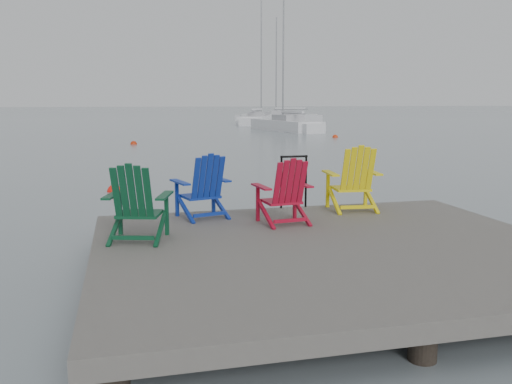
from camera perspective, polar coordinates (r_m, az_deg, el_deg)
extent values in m
plane|color=gray|center=(7.17, 7.98, -9.36)|extent=(400.00, 400.00, 0.00)
cube|color=#2D2B28|center=(7.05, 8.06, -6.28)|extent=(6.00, 5.00, 0.20)
cylinder|color=black|center=(8.89, -14.21, -7.83)|extent=(0.26, 0.26, 1.20)
cylinder|color=black|center=(9.24, 2.88, -6.86)|extent=(0.26, 0.26, 1.20)
cylinder|color=black|center=(10.32, 17.48, -5.55)|extent=(0.26, 0.26, 1.20)
cylinder|color=black|center=(9.21, 2.68, 1.06)|extent=(0.04, 0.04, 0.90)
cylinder|color=black|center=(9.35, 5.27, 1.15)|extent=(0.04, 0.04, 0.90)
cylinder|color=black|center=(9.22, 4.02, 3.75)|extent=(0.48, 0.04, 0.04)
cylinder|color=black|center=(9.26, 4.00, 1.72)|extent=(0.44, 0.03, 0.03)
cube|color=#0B4025|center=(7.35, -12.16, -2.28)|extent=(0.65, 0.61, 0.04)
cube|color=#0B4025|center=(7.64, -14.12, -2.26)|extent=(0.06, 0.06, 0.57)
cube|color=#0B4025|center=(7.48, -9.38, -2.34)|extent=(0.06, 0.06, 0.57)
cube|color=#0B4025|center=(7.38, -14.88, -0.32)|extent=(0.29, 0.63, 0.03)
cube|color=#0B4025|center=(7.21, -9.60, -0.36)|extent=(0.29, 0.63, 0.03)
cube|color=#0B4025|center=(6.98, -12.92, -0.09)|extent=(0.56, 0.39, 0.70)
cube|color=navy|center=(8.60, -5.90, -0.44)|extent=(0.64, 0.60, 0.04)
cube|color=navy|center=(8.67, -8.32, -0.70)|extent=(0.06, 0.06, 0.56)
cube|color=navy|center=(8.91, -4.51, -0.36)|extent=(0.06, 0.06, 0.56)
cube|color=navy|center=(8.41, -8.01, 1.03)|extent=(0.27, 0.62, 0.03)
cube|color=navy|center=(8.68, -3.80, 1.36)|extent=(0.27, 0.62, 0.03)
cube|color=navy|center=(8.25, -5.06, 1.51)|extent=(0.54, 0.38, 0.69)
cube|color=#A70C24|center=(8.17, 2.68, -0.99)|extent=(0.57, 0.52, 0.04)
cube|color=#A70C24|center=(8.24, 0.19, -1.19)|extent=(0.05, 0.05, 0.55)
cube|color=#A70C24|center=(8.47, 4.10, -0.92)|extent=(0.05, 0.05, 0.55)
cube|color=#A70C24|center=(7.99, 0.56, 0.56)|extent=(0.18, 0.61, 0.03)
cube|color=#A70C24|center=(8.24, 4.88, 0.81)|extent=(0.18, 0.61, 0.03)
cube|color=#A70C24|center=(7.83, 3.60, 0.96)|extent=(0.51, 0.30, 0.67)
cube|color=yellow|center=(9.29, 9.94, 0.37)|extent=(0.62, 0.56, 0.04)
cube|color=yellow|center=(9.40, 7.56, 0.24)|extent=(0.06, 0.06, 0.61)
cube|color=yellow|center=(9.60, 11.48, 0.33)|extent=(0.06, 0.06, 0.61)
cube|color=yellow|center=(9.12, 7.84, 1.98)|extent=(0.19, 0.67, 0.03)
cube|color=yellow|center=(9.35, 12.17, 2.03)|extent=(0.19, 0.67, 0.03)
cube|color=yellow|center=(8.90, 10.70, 2.30)|extent=(0.56, 0.33, 0.74)
cube|color=silver|center=(42.66, 3.08, 6.83)|extent=(3.65, 8.76, 1.10)
cube|color=#9E9EA3|center=(42.25, 3.35, 7.75)|extent=(1.97, 2.78, 0.55)
cylinder|color=gray|center=(43.16, 2.89, 14.66)|extent=(0.12, 0.12, 10.63)
cube|color=white|center=(54.98, 0.44, 7.47)|extent=(6.38, 9.45, 1.10)
cube|color=#9E9EA3|center=(54.50, 0.34, 8.19)|extent=(2.78, 3.27, 0.55)
cylinder|color=gray|center=(55.57, 0.56, 14.10)|extent=(0.12, 0.12, 11.70)
cube|color=silver|center=(61.10, 2.50, 7.68)|extent=(8.59, 4.94, 1.10)
cube|color=#9E9EA3|center=(61.05, 2.90, 8.33)|extent=(2.88, 2.30, 0.55)
cylinder|color=gray|center=(61.21, 2.14, 13.09)|extent=(0.12, 0.12, 10.45)
sphere|color=red|center=(14.43, -14.70, 0.05)|extent=(0.36, 0.36, 0.36)
sphere|color=#BB280B|center=(29.80, -12.76, 4.92)|extent=(0.36, 0.36, 0.36)
sphere|color=red|center=(34.82, 8.33, 5.70)|extent=(0.37, 0.37, 0.37)
sphere|color=red|center=(47.89, 0.90, 6.85)|extent=(0.33, 0.33, 0.33)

